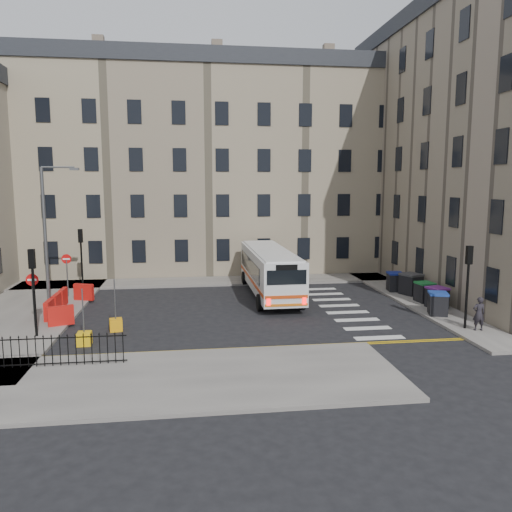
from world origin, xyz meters
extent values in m
plane|color=black|center=(0.00, 0.00, 0.00)|extent=(120.00, 120.00, 0.00)
cube|color=slate|center=(-6.00, 8.60, 0.07)|extent=(36.00, 3.20, 0.15)
cube|color=slate|center=(9.00, 4.00, 0.07)|extent=(2.40, 26.00, 0.15)
cube|color=slate|center=(-14.00, 1.00, 0.07)|extent=(6.00, 22.00, 0.15)
cube|color=slate|center=(-7.00, -10.00, 0.07)|extent=(20.00, 6.00, 0.15)
cube|color=gray|center=(-7.00, 15.50, 8.00)|extent=(38.00, 10.50, 16.00)
cube|color=black|center=(-7.00, 15.50, 16.60)|extent=(38.30, 10.80, 1.20)
cylinder|color=black|center=(8.60, -5.50, 1.75)|extent=(0.12, 0.12, 3.20)
cube|color=black|center=(8.60, -5.50, 3.80)|extent=(0.28, 0.22, 0.90)
cylinder|color=black|center=(-12.00, 6.50, 1.75)|extent=(0.12, 0.12, 3.20)
cube|color=black|center=(-12.00, 6.50, 3.80)|extent=(0.28, 0.22, 0.90)
cylinder|color=black|center=(-12.00, -4.00, 1.75)|extent=(0.12, 0.12, 3.20)
cube|color=black|center=(-12.00, -4.00, 3.80)|extent=(0.28, 0.22, 0.90)
cylinder|color=#595B5E|center=(-13.00, 2.00, 4.15)|extent=(0.20, 0.20, 8.00)
cube|color=#595B5E|center=(-13.00, 2.00, 8.22)|extent=(0.50, 0.22, 0.14)
cylinder|color=#595B5E|center=(-12.50, 4.50, 1.35)|extent=(0.08, 0.08, 2.40)
cube|color=red|center=(-12.50, 4.50, 2.85)|extent=(0.60, 0.04, 0.60)
cylinder|color=#595B5E|center=(-12.50, -2.50, 1.35)|extent=(0.08, 0.08, 2.40)
cube|color=red|center=(-12.50, -2.50, 2.85)|extent=(0.60, 0.04, 0.60)
cube|color=red|center=(-12.20, -1.00, 0.65)|extent=(0.25, 1.25, 1.00)
cube|color=red|center=(-12.20, 0.50, 0.65)|extent=(0.25, 1.25, 1.00)
cube|color=red|center=(-12.20, 2.00, 0.65)|extent=(0.25, 1.25, 1.00)
cube|color=red|center=(-11.30, 3.30, 0.65)|extent=(1.26, 0.66, 1.00)
cube|color=red|center=(-11.30, -2.30, 0.65)|extent=(1.26, 0.66, 1.00)
cube|color=black|center=(-11.25, -8.20, 1.27)|extent=(7.80, 0.04, 0.04)
cube|color=black|center=(-11.25, -8.20, 0.25)|extent=(7.80, 0.04, 0.04)
cube|color=silver|center=(0.31, 3.63, 1.73)|extent=(2.56, 10.89, 2.47)
cube|color=black|center=(-0.94, 4.12, 1.93)|extent=(0.13, 8.70, 0.99)
cube|color=black|center=(1.55, 4.14, 1.93)|extent=(0.13, 8.70, 0.99)
cube|color=black|center=(0.26, 9.08, 1.98)|extent=(2.17, 0.08, 1.09)
cube|color=black|center=(0.35, -1.81, 2.22)|extent=(2.17, 0.08, 0.79)
cube|color=#C03A10|center=(-0.94, 3.62, 1.14)|extent=(0.12, 10.67, 0.18)
cube|color=#C03A10|center=(1.56, 3.64, 1.14)|extent=(0.12, 10.67, 0.18)
cube|color=#FF0C0C|center=(-0.64, -1.83, 0.89)|extent=(0.22, 0.05, 0.40)
cube|color=#FF0C0C|center=(1.34, -1.81, 0.89)|extent=(0.22, 0.05, 0.40)
cylinder|color=black|center=(-0.96, 7.28, 0.49)|extent=(0.28, 0.99, 0.99)
cylinder|color=black|center=(1.51, 7.30, 0.49)|extent=(0.28, 0.99, 0.99)
cylinder|color=black|center=(-0.90, -0.23, 0.49)|extent=(0.28, 0.99, 0.99)
cylinder|color=black|center=(1.57, -0.21, 0.49)|extent=(0.28, 0.99, 0.99)
cube|color=black|center=(8.53, -2.86, 0.71)|extent=(1.21, 1.30, 1.12)
cube|color=navy|center=(8.53, -2.86, 1.32)|extent=(1.27, 1.37, 0.12)
cube|color=black|center=(9.23, -1.43, 0.70)|extent=(1.14, 1.24, 1.09)
cube|color=#611D6F|center=(9.23, -1.43, 1.30)|extent=(1.20, 1.30, 0.11)
cube|color=black|center=(9.23, 0.10, 0.69)|extent=(0.99, 1.12, 1.08)
cube|color=#186F30|center=(9.23, 0.10, 1.29)|extent=(1.05, 1.17, 0.11)
cube|color=black|center=(9.28, 2.11, 0.77)|extent=(1.38, 1.47, 1.23)
cube|color=#343436|center=(9.28, 2.11, 1.45)|extent=(1.45, 1.54, 0.13)
cube|color=black|center=(8.73, 3.32, 0.71)|extent=(1.08, 1.20, 1.13)
cube|color=navy|center=(8.73, 3.32, 1.33)|extent=(1.14, 1.26, 0.12)
imported|color=black|center=(9.03, -5.93, 0.98)|extent=(0.64, 0.44, 1.66)
cube|color=orange|center=(-8.50, -3.14, 0.30)|extent=(0.71, 0.71, 0.60)
cube|color=yellow|center=(-9.59, -5.25, 0.30)|extent=(0.61, 0.61, 0.60)
camera|label=1|loc=(-4.82, -27.77, 7.17)|focal=35.00mm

